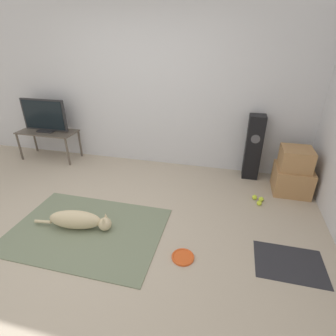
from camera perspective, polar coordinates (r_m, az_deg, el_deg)
ground_plane at (r=3.12m, az=-15.73°, el=-14.38°), size 12.00×12.00×0.00m
wall_back at (r=4.36m, az=-4.32°, el=17.07°), size 8.00×0.06×2.55m
area_rug at (r=3.24m, az=-17.20°, el=-12.75°), size 1.72×1.21×0.01m
dog at (r=3.22m, az=-18.87°, el=-10.69°), size 0.92×0.27×0.23m
frisbee at (r=2.79m, az=3.26°, el=-18.77°), size 0.23×0.23×0.03m
cardboard_box_lower at (r=4.11m, az=25.35°, el=-2.30°), size 0.49×0.48×0.37m
cardboard_box_upper at (r=3.96m, az=26.10°, el=1.86°), size 0.40×0.39×0.29m
floor_speaker at (r=4.19m, az=18.10°, el=4.32°), size 0.24×0.24×0.99m
tv_stand at (r=5.13m, az=-24.66°, el=6.60°), size 1.02×0.45×0.51m
tv at (r=5.04m, az=-25.38°, el=10.21°), size 0.82×0.20×0.56m
tennis_ball_by_boxes at (r=3.79m, az=18.34°, el=-6.05°), size 0.07×0.07×0.07m
tennis_ball_near_speaker at (r=3.78m, az=19.64°, el=-6.42°), size 0.07×0.07×0.07m
tennis_ball_loose_on_carpet at (r=3.69m, az=19.25°, el=-7.21°), size 0.07×0.07×0.07m
door_mat at (r=2.99m, az=24.92°, el=-18.28°), size 0.66×0.50×0.01m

